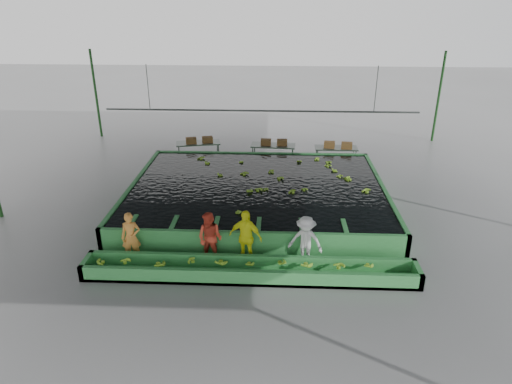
{
  "coord_description": "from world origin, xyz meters",
  "views": [
    {
      "loc": [
        0.73,
        -15.09,
        7.81
      ],
      "look_at": [
        0.0,
        0.5,
        1.0
      ],
      "focal_mm": 32.0,
      "sensor_mm": 36.0,
      "label": 1
    }
  ],
  "objects_px": {
    "sorting_trough": "(250,270)",
    "worker_b": "(210,238)",
    "worker_c": "(245,237)",
    "packing_table_mid": "(273,154)",
    "packing_table_left": "(199,152)",
    "box_stack_left": "(199,143)",
    "worker_d": "(305,241)",
    "packing_table_right": "(336,156)",
    "box_stack_mid": "(274,145)",
    "box_stack_right": "(338,148)",
    "worker_a": "(131,237)",
    "flotation_tank": "(257,195)"
  },
  "relations": [
    {
      "from": "worker_a",
      "to": "worker_d",
      "type": "relative_size",
      "value": 0.99
    },
    {
      "from": "sorting_trough",
      "to": "worker_a",
      "type": "xyz_separation_m",
      "value": [
        -3.76,
        0.8,
        0.57
      ]
    },
    {
      "from": "packing_table_left",
      "to": "box_stack_left",
      "type": "xyz_separation_m",
      "value": [
        0.08,
        -0.08,
        0.49
      ]
    },
    {
      "from": "worker_b",
      "to": "sorting_trough",
      "type": "bearing_deg",
      "value": -13.11
    },
    {
      "from": "worker_d",
      "to": "packing_table_right",
      "type": "distance_m",
      "value": 9.31
    },
    {
      "from": "worker_b",
      "to": "box_stack_mid",
      "type": "relative_size",
      "value": 1.31
    },
    {
      "from": "sorting_trough",
      "to": "worker_b",
      "type": "height_order",
      "value": "worker_b"
    },
    {
      "from": "packing_table_left",
      "to": "box_stack_mid",
      "type": "xyz_separation_m",
      "value": [
        3.79,
        -0.22,
        0.49
      ]
    },
    {
      "from": "box_stack_right",
      "to": "worker_c",
      "type": "bearing_deg",
      "value": -113.34
    },
    {
      "from": "sorting_trough",
      "to": "worker_c",
      "type": "distance_m",
      "value": 1.05
    },
    {
      "from": "worker_a",
      "to": "box_stack_left",
      "type": "xyz_separation_m",
      "value": [
        0.66,
        9.32,
        0.17
      ]
    },
    {
      "from": "box_stack_left",
      "to": "box_stack_right",
      "type": "relative_size",
      "value": 0.98
    },
    {
      "from": "sorting_trough",
      "to": "worker_d",
      "type": "distance_m",
      "value": 1.95
    },
    {
      "from": "packing_table_left",
      "to": "packing_table_right",
      "type": "distance_m",
      "value": 6.83
    },
    {
      "from": "packing_table_left",
      "to": "box_stack_mid",
      "type": "bearing_deg",
      "value": -3.3
    },
    {
      "from": "flotation_tank",
      "to": "worker_a",
      "type": "relative_size",
      "value": 6.12
    },
    {
      "from": "box_stack_left",
      "to": "worker_c",
      "type": "bearing_deg",
      "value": -72.54
    },
    {
      "from": "worker_c",
      "to": "sorting_trough",
      "type": "bearing_deg",
      "value": -60.7
    },
    {
      "from": "packing_table_mid",
      "to": "box_stack_right",
      "type": "height_order",
      "value": "box_stack_right"
    },
    {
      "from": "packing_table_right",
      "to": "box_stack_right",
      "type": "xyz_separation_m",
      "value": [
        0.07,
        -0.1,
        0.47
      ]
    },
    {
      "from": "worker_c",
      "to": "packing_table_mid",
      "type": "height_order",
      "value": "worker_c"
    },
    {
      "from": "worker_b",
      "to": "box_stack_right",
      "type": "height_order",
      "value": "worker_b"
    },
    {
      "from": "worker_a",
      "to": "packing_table_mid",
      "type": "relative_size",
      "value": 0.76
    },
    {
      "from": "box_stack_left",
      "to": "packing_table_left",
      "type": "bearing_deg",
      "value": 133.7
    },
    {
      "from": "box_stack_left",
      "to": "box_stack_right",
      "type": "distance_m",
      "value": 6.82
    },
    {
      "from": "flotation_tank",
      "to": "worker_b",
      "type": "height_order",
      "value": "worker_b"
    },
    {
      "from": "worker_d",
      "to": "box_stack_mid",
      "type": "height_order",
      "value": "worker_d"
    },
    {
      "from": "sorting_trough",
      "to": "worker_d",
      "type": "xyz_separation_m",
      "value": [
        1.68,
        0.8,
        0.57
      ]
    },
    {
      "from": "box_stack_mid",
      "to": "packing_table_right",
      "type": "bearing_deg",
      "value": -1.69
    },
    {
      "from": "worker_c",
      "to": "worker_d",
      "type": "xyz_separation_m",
      "value": [
        1.85,
        0.0,
        -0.09
      ]
    },
    {
      "from": "worker_b",
      "to": "box_stack_left",
      "type": "relative_size",
      "value": 1.29
    },
    {
      "from": "packing_table_right",
      "to": "worker_a",
      "type": "bearing_deg",
      "value": -129.15
    },
    {
      "from": "flotation_tank",
      "to": "worker_a",
      "type": "height_order",
      "value": "worker_a"
    },
    {
      "from": "packing_table_left",
      "to": "box_stack_left",
      "type": "relative_size",
      "value": 1.64
    },
    {
      "from": "packing_table_left",
      "to": "box_stack_left",
      "type": "distance_m",
      "value": 0.51
    },
    {
      "from": "sorting_trough",
      "to": "box_stack_right",
      "type": "distance_m",
      "value": 10.5
    },
    {
      "from": "packing_table_mid",
      "to": "box_stack_mid",
      "type": "relative_size",
      "value": 1.66
    },
    {
      "from": "sorting_trough",
      "to": "box_stack_mid",
      "type": "xyz_separation_m",
      "value": [
        0.61,
        9.98,
        0.73
      ]
    },
    {
      "from": "worker_d",
      "to": "packing_table_right",
      "type": "xyz_separation_m",
      "value": [
        1.97,
        9.09,
        -0.36
      ]
    },
    {
      "from": "sorting_trough",
      "to": "packing_table_right",
      "type": "height_order",
      "value": "packing_table_right"
    },
    {
      "from": "worker_c",
      "to": "flotation_tank",
      "type": "bearing_deg",
      "value": 104.91
    },
    {
      "from": "box_stack_left",
      "to": "box_stack_right",
      "type": "bearing_deg",
      "value": -2.68
    },
    {
      "from": "sorting_trough",
      "to": "packing_table_right",
      "type": "xyz_separation_m",
      "value": [
        3.65,
        9.89,
        0.21
      ]
    },
    {
      "from": "worker_b",
      "to": "packing_table_mid",
      "type": "height_order",
      "value": "worker_b"
    },
    {
      "from": "packing_table_mid",
      "to": "box_stack_left",
      "type": "height_order",
      "value": "box_stack_left"
    },
    {
      "from": "worker_d",
      "to": "worker_a",
      "type": "bearing_deg",
      "value": -164.51
    },
    {
      "from": "worker_a",
      "to": "packing_table_right",
      "type": "bearing_deg",
      "value": 40.51
    },
    {
      "from": "packing_table_mid",
      "to": "packing_table_right",
      "type": "relative_size",
      "value": 1.05
    },
    {
      "from": "sorting_trough",
      "to": "worker_d",
      "type": "height_order",
      "value": "worker_d"
    },
    {
      "from": "sorting_trough",
      "to": "box_stack_right",
      "type": "height_order",
      "value": "box_stack_right"
    }
  ]
}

